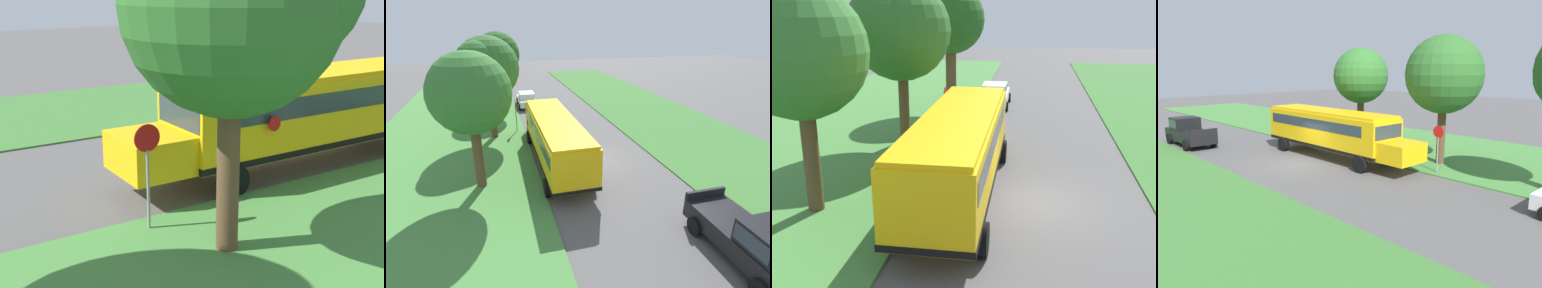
{
  "view_description": "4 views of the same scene",
  "coord_description": "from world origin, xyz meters",
  "views": [
    {
      "loc": [
        -15.45,
        12.7,
        5.87
      ],
      "look_at": [
        -2.48,
        4.54,
        1.31
      ],
      "focal_mm": 50.0,
      "sensor_mm": 36.0,
      "label": 1
    },
    {
      "loc": [
        -6.09,
        -17.59,
        8.56
      ],
      "look_at": [
        -1.12,
        0.19,
        1.14
      ],
      "focal_mm": 28.0,
      "sensor_mm": 36.0,
      "label": 2
    },
    {
      "loc": [
        -0.27,
        -14.77,
        6.71
      ],
      "look_at": [
        -2.83,
        1.84,
        1.46
      ],
      "focal_mm": 42.0,
      "sensor_mm": 36.0,
      "label": 3
    },
    {
      "loc": [
        13.12,
        18.82,
        5.94
      ],
      "look_at": [
        -0.75,
        4.0,
        1.78
      ],
      "focal_mm": 35.0,
      "sensor_mm": 36.0,
      "label": 4
    }
  ],
  "objects": [
    {
      "name": "ground_plane",
      "position": [
        0.0,
        0.0,
        0.0
      ],
      "size": [
        120.0,
        120.0,
        0.0
      ],
      "primitive_type": "plane",
      "color": "#565454"
    },
    {
      "name": "grass_verge",
      "position": [
        -10.0,
        0.0,
        0.04
      ],
      "size": [
        12.0,
        80.0,
        0.08
      ],
      "primitive_type": "cube",
      "color": "#47843D",
      "rests_on": "ground"
    },
    {
      "name": "school_bus",
      "position": [
        -2.69,
        0.17,
        1.92
      ],
      "size": [
        2.84,
        12.42,
        3.16
      ],
      "color": "yellow",
      "rests_on": "ground"
    },
    {
      "name": "oak_tree_roadside_mid",
      "position": [
        -6.62,
        5.9,
        5.59
      ],
      "size": [
        4.67,
        4.79,
        7.86
      ],
      "color": "brown",
      "rests_on": "ground"
    },
    {
      "name": "stop_sign",
      "position": [
        -4.6,
        7.14,
        1.74
      ],
      "size": [
        0.08,
        0.68,
        2.74
      ],
      "color": "gray",
      "rests_on": "ground"
    },
    {
      "name": "oak_tree_beside_bus",
      "position": [
        -7.39,
        -1.76,
        5.32
      ],
      "size": [
        4.21,
        4.21,
        7.43
      ],
      "color": "brown",
      "rests_on": "ground"
    },
    {
      "name": "pickup_truck",
      "position": [
        2.7,
        -10.68,
        1.07
      ],
      "size": [
        2.28,
        5.4,
        2.1
      ],
      "color": "black",
      "rests_on": "ground"
    }
  ]
}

